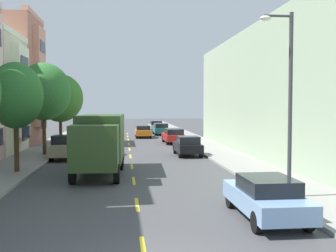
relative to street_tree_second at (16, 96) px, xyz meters
name	(u,v)px	position (x,y,z in m)	size (l,w,h in m)	color
ground_plane	(129,146)	(6.40, 15.25, -4.34)	(160.00, 160.00, 0.00)	#424244
sidewalk_left	(48,148)	(-0.70, 13.25, -4.27)	(3.20, 120.00, 0.14)	gray
sidewalk_right	(207,146)	(13.50, 13.25, -4.27)	(3.20, 120.00, 0.14)	gray
lane_centerline_dashes	(130,152)	(6.40, 9.75, -4.34)	(0.14, 47.20, 0.01)	yellow
apartment_block_opposite	(319,92)	(20.10, 5.25, 0.46)	(10.00, 36.00, 9.61)	#99AD8E
street_tree_second	(16,96)	(0.00, 0.00, 0.00)	(2.96, 2.96, 6.05)	#47331E
street_tree_third	(44,92)	(0.00, 8.02, 0.49)	(4.03, 4.03, 6.84)	#47331E
street_tree_farthest	(60,98)	(0.00, 16.03, 0.15)	(4.24, 4.24, 6.60)	#47331E
street_lamp	(287,92)	(12.36, -7.67, 0.01)	(1.35, 0.28, 7.32)	#38383D
delivery_box_truck	(100,140)	(4.61, -0.37, -2.48)	(2.67, 7.56, 3.26)	#2D471E
parked_hatchback_black	(188,146)	(10.71, 7.14, -3.58)	(1.78, 4.02, 1.50)	black
parked_sedan_sky	(266,197)	(10.63, -10.21, -3.59)	(1.81, 4.50, 1.43)	#7A9EC6
parked_pickup_champagne	(68,147)	(1.91, 6.68, -3.51)	(2.09, 5.33, 1.73)	tan
parked_wagon_red	(173,135)	(10.86, 17.31, -3.54)	(1.94, 4.74, 1.50)	#AD1E1E
parked_wagon_teal	(161,129)	(10.68, 29.56, -3.54)	(1.88, 4.72, 1.50)	#195B60
parked_sedan_navy	(93,130)	(2.06, 28.64, -3.59)	(1.84, 4.52, 1.43)	navy
parked_pickup_white	(82,137)	(2.08, 15.31, -3.51)	(2.12, 5.34, 1.73)	silver
parked_wagon_silver	(156,125)	(10.73, 38.39, -3.54)	(1.95, 4.75, 1.50)	#B2B5BA
parked_hatchback_forest	(98,126)	(2.07, 38.80, -3.58)	(1.76, 4.01, 1.50)	#194C28
moving_orange_sedan	(143,131)	(8.20, 25.21, -3.59)	(1.80, 4.50, 1.43)	orange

